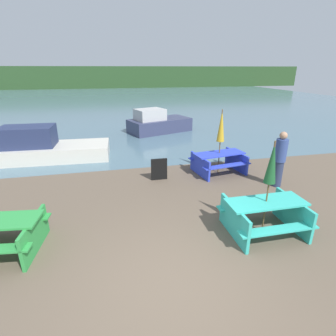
% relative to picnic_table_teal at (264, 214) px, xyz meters
% --- Properties ---
extents(ground_plane, '(60.00, 60.00, 0.00)m').
position_rel_picnic_table_teal_xyz_m(ground_plane, '(-2.49, -1.16, -0.47)').
color(ground_plane, brown).
extents(water, '(60.00, 50.00, 0.00)m').
position_rel_picnic_table_teal_xyz_m(water, '(-2.49, 29.83, -0.48)').
color(water, slate).
rests_on(water, ground_plane).
extents(far_treeline, '(80.00, 1.60, 4.00)m').
position_rel_picnic_table_teal_xyz_m(far_treeline, '(-2.49, 49.83, 1.53)').
color(far_treeline, '#284723').
rests_on(far_treeline, water).
extents(picnic_table_teal, '(1.80, 1.39, 0.80)m').
position_rel_picnic_table_teal_xyz_m(picnic_table_teal, '(0.00, 0.00, 0.00)').
color(picnic_table_teal, '#33B7A8').
rests_on(picnic_table_teal, ground_plane).
extents(picnic_table_blue, '(2.02, 1.65, 0.75)m').
position_rel_picnic_table_teal_xyz_m(picnic_table_blue, '(0.46, 3.78, -0.02)').
color(picnic_table_blue, blue).
rests_on(picnic_table_blue, ground_plane).
extents(umbrella_gold, '(0.27, 0.27, 2.31)m').
position_rel_picnic_table_teal_xyz_m(umbrella_gold, '(0.46, 3.78, 1.25)').
color(umbrella_gold, brown).
rests_on(umbrella_gold, ground_plane).
extents(umbrella_darkgreen, '(0.26, 0.26, 2.21)m').
position_rel_picnic_table_teal_xyz_m(umbrella_darkgreen, '(0.00, 0.00, 1.23)').
color(umbrella_darkgreen, brown).
rests_on(umbrella_darkgreen, ground_plane).
extents(boat, '(4.74, 1.96, 1.42)m').
position_rel_picnic_table_teal_xyz_m(boat, '(-6.06, 6.75, 0.04)').
color(boat, beige).
rests_on(boat, water).
extents(boat_second, '(4.02, 2.88, 1.41)m').
position_rel_picnic_table_teal_xyz_m(boat_second, '(-0.52, 10.75, 0.06)').
color(boat_second, '#333856').
rests_on(boat_second, water).
extents(person, '(0.36, 0.36, 1.80)m').
position_rel_picnic_table_teal_xyz_m(person, '(1.85, 2.24, 0.43)').
color(person, '#283351').
rests_on(person, ground_plane).
extents(signboard, '(0.55, 0.08, 0.75)m').
position_rel_picnic_table_teal_xyz_m(signboard, '(-1.80, 3.58, -0.10)').
color(signboard, black).
rests_on(signboard, ground_plane).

